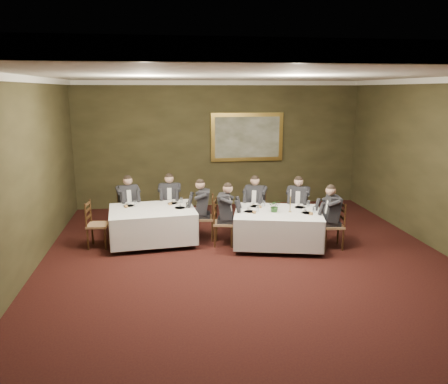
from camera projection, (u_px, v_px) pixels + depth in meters
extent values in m
plane|color=black|center=(255.00, 275.00, 7.86)|extent=(10.00, 10.00, 0.00)
cube|color=silver|center=(259.00, 74.00, 7.07)|extent=(8.00, 10.00, 0.10)
cube|color=#2D2916|center=(219.00, 145.00, 12.29)|extent=(8.00, 0.10, 3.50)
cube|color=#2D2916|center=(430.00, 344.00, 2.64)|extent=(8.00, 0.10, 3.50)
cube|color=#2D2916|center=(10.00, 187.00, 6.93)|extent=(0.10, 10.00, 3.50)
cube|color=white|center=(219.00, 83.00, 11.85)|extent=(8.00, 0.10, 0.12)
cube|color=white|center=(1.00, 77.00, 6.55)|extent=(0.10, 10.00, 0.12)
cube|color=black|center=(278.00, 213.00, 9.16)|extent=(1.99, 1.66, 0.04)
cube|color=white|center=(278.00, 212.00, 9.15)|extent=(2.06, 1.73, 0.02)
cube|color=white|center=(278.00, 227.00, 9.23)|extent=(2.08, 1.76, 0.65)
cube|color=black|center=(152.00, 210.00, 9.37)|extent=(1.85, 1.46, 0.04)
cube|color=white|center=(152.00, 209.00, 9.36)|extent=(1.91, 1.52, 0.02)
cube|color=white|center=(153.00, 224.00, 9.44)|extent=(1.94, 1.55, 0.65)
cube|color=#8A6746|center=(255.00, 212.00, 10.15)|extent=(0.58, 0.57, 0.05)
cube|color=black|center=(257.00, 200.00, 10.27)|extent=(0.35, 0.19, 0.54)
cube|color=black|center=(256.00, 196.00, 10.07)|extent=(0.51, 0.46, 0.55)
sphere|color=tan|center=(256.00, 180.00, 9.98)|extent=(0.28, 0.28, 0.21)
cube|color=#8A6746|center=(298.00, 213.00, 10.07)|extent=(0.57, 0.56, 0.05)
cube|color=black|center=(299.00, 201.00, 10.19)|extent=(0.36, 0.17, 0.54)
cube|color=black|center=(298.00, 197.00, 9.99)|extent=(0.51, 0.45, 0.55)
sphere|color=tan|center=(299.00, 181.00, 9.90)|extent=(0.27, 0.27, 0.21)
cube|color=#8A6746|center=(224.00, 223.00, 9.31)|extent=(0.51, 0.52, 0.05)
cube|color=black|center=(215.00, 212.00, 9.27)|extent=(0.11, 0.38, 0.54)
cube|color=black|center=(224.00, 206.00, 9.23)|extent=(0.39, 0.48, 0.55)
sphere|color=tan|center=(224.00, 188.00, 9.14)|extent=(0.25, 0.25, 0.21)
cube|color=#8A6746|center=(333.00, 226.00, 9.12)|extent=(0.47, 0.49, 0.05)
cube|color=black|center=(342.00, 214.00, 9.07)|extent=(0.07, 0.38, 0.54)
cube|color=black|center=(334.00, 208.00, 9.03)|extent=(0.36, 0.45, 0.55)
sphere|color=tan|center=(335.00, 190.00, 8.95)|extent=(0.23, 0.23, 0.21)
cube|color=#8A6746|center=(128.00, 211.00, 10.18)|extent=(0.55, 0.53, 0.05)
cube|color=black|center=(126.00, 200.00, 10.29)|extent=(0.37, 0.14, 0.54)
cube|color=black|center=(128.00, 196.00, 10.10)|extent=(0.49, 0.42, 0.55)
sphere|color=tan|center=(127.00, 180.00, 10.01)|extent=(0.26, 0.26, 0.21)
cube|color=#8A6746|center=(170.00, 209.00, 10.40)|extent=(0.47, 0.45, 0.05)
cube|color=black|center=(170.00, 197.00, 10.53)|extent=(0.38, 0.06, 0.54)
cube|color=black|center=(170.00, 194.00, 10.32)|extent=(0.44, 0.34, 0.55)
sphere|color=tan|center=(169.00, 178.00, 10.23)|extent=(0.22, 0.22, 0.21)
cube|color=#8A6746|center=(204.00, 218.00, 9.68)|extent=(0.47, 0.49, 0.05)
cube|color=black|center=(213.00, 207.00, 9.63)|extent=(0.08, 0.38, 0.54)
cube|color=black|center=(204.00, 201.00, 9.59)|extent=(0.36, 0.45, 0.55)
sphere|color=tan|center=(204.00, 185.00, 9.51)|extent=(0.23, 0.23, 0.21)
cube|color=#8A6746|center=(98.00, 225.00, 9.16)|extent=(0.46, 0.48, 0.05)
cube|color=black|center=(88.00, 214.00, 9.10)|extent=(0.07, 0.38, 0.54)
imported|color=#2D5926|center=(275.00, 205.00, 9.09)|extent=(0.29, 0.26, 0.28)
cylinder|color=#B99238|center=(290.00, 211.00, 9.11)|extent=(0.07, 0.07, 0.02)
cylinder|color=#B99238|center=(290.00, 203.00, 9.07)|extent=(0.02, 0.02, 0.33)
cylinder|color=white|center=(291.00, 192.00, 9.02)|extent=(0.02, 0.02, 0.14)
cylinder|color=white|center=(255.00, 206.00, 9.56)|extent=(0.25, 0.25, 0.01)
cylinder|color=white|center=(254.00, 203.00, 9.70)|extent=(0.08, 0.08, 0.05)
cylinder|color=white|center=(263.00, 203.00, 9.57)|extent=(0.06, 0.06, 0.14)
cylinder|color=white|center=(128.00, 205.00, 9.60)|extent=(0.25, 0.25, 0.01)
cylinder|color=white|center=(129.00, 203.00, 9.74)|extent=(0.08, 0.08, 0.05)
cylinder|color=white|center=(136.00, 202.00, 9.61)|extent=(0.06, 0.06, 0.14)
cube|color=gold|center=(247.00, 137.00, 12.29)|extent=(2.05, 0.08, 1.36)
cube|color=#4F5236|center=(247.00, 137.00, 12.24)|extent=(1.83, 0.01, 1.14)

